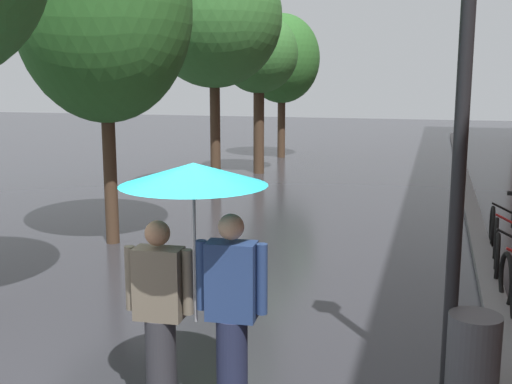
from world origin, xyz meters
TOP-DOWN VIEW (x-y plane):
  - kerb_strip at (3.20, 10.00)m, footprint 0.30×36.00m
  - street_tree_1 at (-2.83, 5.38)m, footprint 2.87×2.87m
  - street_tree_2 at (-2.59, 9.93)m, footprint 3.11×3.11m
  - street_tree_3 at (-2.59, 13.71)m, footprint 2.24×2.24m
  - street_tree_4 at (-2.85, 17.54)m, footprint 2.62×2.62m
  - couple_under_umbrella at (0.57, 0.61)m, footprint 1.21×1.19m
  - street_lamp_post at (2.60, 1.47)m, footprint 0.24×0.24m
  - litter_bin at (2.79, 1.28)m, footprint 0.44×0.44m

SIDE VIEW (x-z plane):
  - kerb_strip at x=3.20m, z-range 0.00..0.12m
  - litter_bin at x=2.79m, z-range 0.00..0.85m
  - couple_under_umbrella at x=0.57m, z-range 0.38..2.51m
  - street_lamp_post at x=2.60m, z-range 0.36..4.36m
  - street_tree_4 at x=-2.85m, z-range 0.94..5.89m
  - street_tree_3 at x=-2.59m, z-range 1.12..5.71m
  - street_tree_1 at x=-2.83m, z-range 1.01..6.71m
  - street_tree_2 at x=-2.59m, z-range 1.26..7.01m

